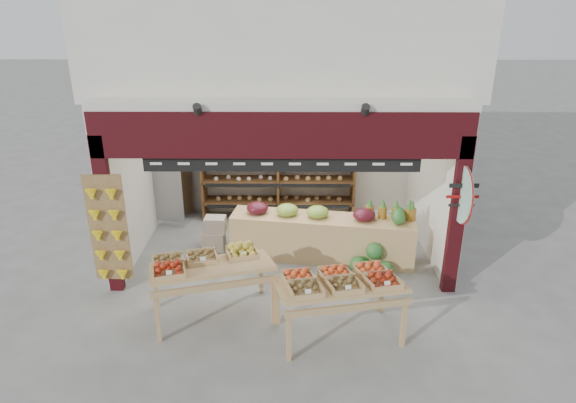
# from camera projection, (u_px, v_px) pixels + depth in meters

# --- Properties ---
(ground) EXTENTS (60.00, 60.00, 0.00)m
(ground) POSITION_uv_depth(u_px,v_px,m) (283.00, 259.00, 9.54)
(ground) COLOR slate
(ground) RESTS_ON ground
(shop_structure) EXTENTS (6.36, 5.12, 5.40)m
(shop_structure) POSITION_uv_depth(u_px,v_px,m) (284.00, 31.00, 9.54)
(shop_structure) COLOR beige
(shop_structure) RESTS_ON ground
(banana_board) EXTENTS (0.60, 0.15, 1.80)m
(banana_board) POSITION_uv_depth(u_px,v_px,m) (108.00, 232.00, 8.04)
(banana_board) COLOR olive
(banana_board) RESTS_ON ground
(gift_sign) EXTENTS (0.04, 0.93, 0.92)m
(gift_sign) POSITION_uv_depth(u_px,v_px,m) (462.00, 194.00, 7.79)
(gift_sign) COLOR silver
(gift_sign) RESTS_ON ground
(back_shelving) EXTENTS (3.26, 0.54, 1.99)m
(back_shelving) POSITION_uv_depth(u_px,v_px,m) (278.00, 163.00, 10.85)
(back_shelving) COLOR brown
(back_shelving) RESTS_ON ground
(refrigerator) EXTENTS (0.92, 0.92, 1.97)m
(refrigerator) POSITION_uv_depth(u_px,v_px,m) (171.00, 176.00, 10.83)
(refrigerator) COLOR silver
(refrigerator) RESTS_ON ground
(cardboard_stack) EXTENTS (0.97, 0.71, 0.67)m
(cardboard_stack) POSITION_uv_depth(u_px,v_px,m) (227.00, 237.00, 9.83)
(cardboard_stack) COLOR silver
(cardboard_stack) RESTS_ON ground
(mid_counter) EXTENTS (3.38, 1.15, 1.05)m
(mid_counter) POSITION_uv_depth(u_px,v_px,m) (322.00, 236.00, 9.39)
(mid_counter) COLOR tan
(mid_counter) RESTS_ON ground
(display_table_left) EXTENTS (1.99, 1.43, 1.12)m
(display_table_left) POSITION_uv_depth(u_px,v_px,m) (202.00, 264.00, 7.60)
(display_table_left) COLOR tan
(display_table_left) RESTS_ON ground
(display_table_right) EXTENTS (1.89, 1.28, 1.09)m
(display_table_right) POSITION_uv_depth(u_px,v_px,m) (340.00, 283.00, 7.11)
(display_table_right) COLOR tan
(display_table_right) RESTS_ON ground
(watermelon_pile) EXTENTS (0.74, 0.74, 0.58)m
(watermelon_pile) POSITION_uv_depth(u_px,v_px,m) (372.00, 264.00, 8.97)
(watermelon_pile) COLOR #1B5121
(watermelon_pile) RESTS_ON ground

